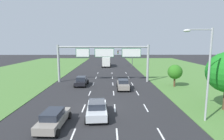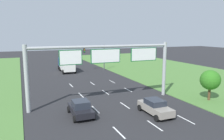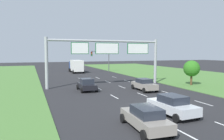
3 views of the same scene
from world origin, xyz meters
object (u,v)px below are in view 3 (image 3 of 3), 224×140
at_px(car_far_ahead, 87,85).
at_px(roadside_tree_mid, 192,69).
at_px(sign_gantry, 108,52).
at_px(traffic_light_mast, 102,57).
at_px(car_lead_silver, 144,85).
at_px(car_mid_lane, 145,118).
at_px(box_truck, 76,66).
at_px(car_near_red, 172,105).

bearing_deg(car_far_ahead, roadside_tree_mid, -3.12).
relative_size(sign_gantry, traffic_light_mast, 3.08).
distance_m(car_lead_silver, car_far_ahead, 7.43).
xyz_separation_m(car_mid_lane, box_truck, (3.82, 41.53, 0.90)).
xyz_separation_m(car_lead_silver, box_truck, (-3.14, 28.80, 0.88)).
bearing_deg(car_near_red, car_far_ahead, 101.91).
bearing_deg(roadside_tree_mid, traffic_light_mast, 102.35).
relative_size(car_near_red, traffic_light_mast, 0.80).
xyz_separation_m(car_mid_lane, sign_gantry, (3.98, 18.37, 4.19)).
xyz_separation_m(car_lead_silver, car_mid_lane, (-6.97, -12.74, -0.02)).
bearing_deg(box_truck, sign_gantry, -88.87).
distance_m(car_far_ahead, sign_gantry, 6.57).
relative_size(car_lead_silver, car_far_ahead, 1.08).
distance_m(car_mid_lane, car_far_ahead, 15.25).
xyz_separation_m(car_mid_lane, traffic_light_mast, (10.00, 40.09, 3.10)).
distance_m(car_lead_silver, traffic_light_mast, 27.69).
bearing_deg(car_lead_silver, sign_gantry, 118.34).
xyz_separation_m(car_far_ahead, box_truck, (3.85, 26.28, 0.88)).
bearing_deg(sign_gantry, car_mid_lane, -102.24).
distance_m(car_mid_lane, traffic_light_mast, 41.43).
height_order(car_mid_lane, sign_gantry, sign_gantry).
xyz_separation_m(car_near_red, car_far_ahead, (-3.60, 13.13, -0.01)).
bearing_deg(sign_gantry, roadside_tree_mid, -19.90).
distance_m(car_lead_silver, sign_gantry, 7.61).
relative_size(car_far_ahead, roadside_tree_mid, 1.05).
bearing_deg(car_far_ahead, traffic_light_mast, 68.97).
xyz_separation_m(car_near_red, car_mid_lane, (-3.58, -2.12, -0.03)).
bearing_deg(box_truck, car_mid_lane, -94.53).
bearing_deg(car_near_red, roadside_tree_mid, 41.33).
xyz_separation_m(car_near_red, car_lead_silver, (3.39, 10.62, -0.01)).
relative_size(car_near_red, box_truck, 0.58).
xyz_separation_m(box_truck, roadside_tree_mid, (11.86, -27.40, 0.87)).
height_order(car_lead_silver, car_far_ahead, car_far_ahead).
bearing_deg(car_mid_lane, roadside_tree_mid, 45.06).
bearing_deg(car_near_red, car_lead_silver, 68.86).
relative_size(car_near_red, car_mid_lane, 0.98).
distance_m(car_far_ahead, roadside_tree_mid, 15.85).
bearing_deg(car_lead_silver, car_far_ahead, 160.66).
relative_size(car_mid_lane, box_truck, 0.59).
height_order(box_truck, sign_gantry, sign_gantry).
distance_m(sign_gantry, traffic_light_mast, 22.57).
relative_size(box_truck, traffic_light_mast, 1.37).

